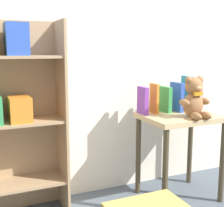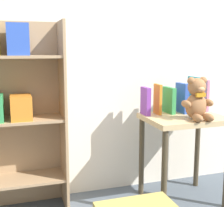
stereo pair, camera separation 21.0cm
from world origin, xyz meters
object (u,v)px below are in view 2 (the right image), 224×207
at_px(book_standing_green, 169,100).
at_px(teddy_bear, 197,100).
at_px(book_standing_purple, 145,101).
at_px(book_standing_pink, 203,95).
at_px(bookshelf_side, 7,105).
at_px(display_table, 183,132).
at_px(book_standing_orange, 158,99).
at_px(book_standing_teal, 193,94).
at_px(book_standing_blue, 182,98).

bearing_deg(book_standing_green, teddy_bear, -75.60).
xyz_separation_m(book_standing_purple, book_standing_pink, (0.50, 0.01, 0.02)).
height_order(bookshelf_side, display_table, bookshelf_side).
bearing_deg(book_standing_green, display_table, -72.34).
relative_size(bookshelf_side, book_standing_green, 6.69).
relative_size(book_standing_orange, book_standing_teal, 0.83).
bearing_deg(display_table, bookshelf_side, 169.29).
bearing_deg(book_standing_teal, display_table, -138.26).
xyz_separation_m(display_table, teddy_bear, (0.03, -0.12, 0.25)).
distance_m(bookshelf_side, book_standing_teal, 1.36).
height_order(book_standing_orange, book_standing_pink, book_standing_pink).
height_order(bookshelf_side, book_standing_teal, bookshelf_side).
bearing_deg(book_standing_teal, book_standing_purple, -179.65).
xyz_separation_m(book_standing_purple, book_standing_orange, (0.10, -0.00, 0.01)).
bearing_deg(book_standing_green, book_standing_purple, 179.95).
relative_size(bookshelf_side, display_table, 2.03).
bearing_deg(display_table, book_standing_teal, 40.78).
xyz_separation_m(book_standing_green, book_standing_pink, (0.30, 0.00, 0.02)).
bearing_deg(book_standing_teal, book_standing_pink, 9.78).
bearing_deg(book_standing_green, bookshelf_side, 173.66).
xyz_separation_m(teddy_bear, book_standing_green, (-0.08, 0.26, -0.03)).
xyz_separation_m(bookshelf_side, book_standing_purple, (0.96, -0.10, -0.00)).
distance_m(teddy_bear, book_standing_blue, 0.24).
relative_size(book_standing_orange, book_standing_green, 1.14).
distance_m(teddy_bear, book_standing_teal, 0.27).
bearing_deg(book_standing_purple, book_standing_teal, 0.37).
bearing_deg(display_table, book_standing_purple, 151.88).
height_order(bookshelf_side, book_standing_purple, bookshelf_side).
bearing_deg(book_standing_teal, book_standing_blue, -176.13).
bearing_deg(bookshelf_side, book_standing_teal, -4.20).
relative_size(bookshelf_side, book_standing_pink, 5.37).
bearing_deg(book_standing_purple, teddy_bear, -41.35).
bearing_deg(display_table, book_standing_green, 109.62).
bearing_deg(book_standing_orange, book_standing_teal, 1.25).
xyz_separation_m(bookshelf_side, book_standing_teal, (1.35, -0.10, 0.03)).
bearing_deg(book_standing_green, book_standing_orange, -176.43).
bearing_deg(teddy_bear, book_standing_orange, 125.30).
bearing_deg(book_standing_purple, book_standing_pink, 2.27).
height_order(book_standing_orange, book_standing_blue, book_standing_blue).
distance_m(bookshelf_side, book_standing_green, 1.16).
relative_size(book_standing_teal, book_standing_pink, 1.11).
relative_size(display_table, book_standing_teal, 2.39).
height_order(book_standing_purple, book_standing_teal, book_standing_teal).
distance_m(bookshelf_side, display_table, 1.24).
bearing_deg(teddy_bear, book_standing_teal, 63.26).
relative_size(display_table, book_standing_blue, 2.88).
bearing_deg(book_standing_orange, bookshelf_side, 176.17).
xyz_separation_m(teddy_bear, book_standing_blue, (0.02, 0.24, -0.02)).
relative_size(book_standing_purple, book_standing_orange, 0.91).
relative_size(book_standing_orange, book_standing_blue, 0.99).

